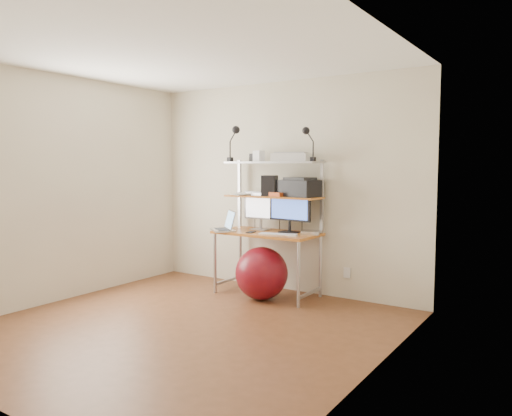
# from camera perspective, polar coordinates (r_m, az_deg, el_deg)

# --- Properties ---
(room) EXTENTS (3.60, 3.60, 3.60)m
(room) POSITION_cam_1_polar(r_m,az_deg,el_deg) (4.56, -8.42, 1.61)
(room) COLOR brown
(room) RESTS_ON ground
(computer_desk) EXTENTS (1.20, 0.60, 1.57)m
(computer_desk) POSITION_cam_1_polar(r_m,az_deg,el_deg) (5.79, 1.60, -0.56)
(computer_desk) COLOR #B96924
(computer_desk) RESTS_ON ground
(desktop) EXTENTS (1.20, 0.60, 0.00)m
(desktop) POSITION_cam_1_polar(r_m,az_deg,el_deg) (5.76, 1.26, -2.74)
(desktop) COLOR #B96924
(desktop) RESTS_ON computer_desk
(mid_shelf) EXTENTS (1.18, 0.34, 0.00)m
(mid_shelf) POSITION_cam_1_polar(r_m,az_deg,el_deg) (5.83, 1.95, 1.41)
(mid_shelf) COLOR #B96924
(mid_shelf) RESTS_ON computer_desk
(top_shelf) EXTENTS (1.18, 0.34, 0.00)m
(top_shelf) POSITION_cam_1_polar(r_m,az_deg,el_deg) (5.82, 1.96, 5.34)
(top_shelf) COLOR #A9A9AE
(top_shelf) RESTS_ON computer_desk
(floor) EXTENTS (3.60, 3.60, 0.00)m
(floor) POSITION_cam_1_polar(r_m,az_deg,el_deg) (4.80, -8.22, -13.45)
(floor) COLOR brown
(floor) RESTS_ON ground
(wall_outlet) EXTENTS (0.08, 0.01, 0.12)m
(wall_outlet) POSITION_cam_1_polar(r_m,az_deg,el_deg) (5.75, 10.36, -7.29)
(wall_outlet) COLOR silver
(wall_outlet) RESTS_ON room
(monitor_silver) EXTENTS (0.45, 0.16, 0.49)m
(monitor_silver) POSITION_cam_1_polar(r_m,az_deg,el_deg) (5.92, 0.55, 0.03)
(monitor_silver) COLOR #ACABB0
(monitor_silver) RESTS_ON desktop
(monitor_black) EXTENTS (0.55, 0.17, 0.55)m
(monitor_black) POSITION_cam_1_polar(r_m,az_deg,el_deg) (5.69, 3.88, -0.06)
(monitor_black) COLOR black
(monitor_black) RESTS_ON desktop
(laptop) EXTENTS (0.44, 0.43, 0.30)m
(laptop) POSITION_cam_1_polar(r_m,az_deg,el_deg) (5.88, -3.43, -2.09)
(laptop) COLOR #B6B5BA
(laptop) RESTS_ON desktop
(keyboard) EXTENTS (0.41, 0.20, 0.01)m
(keyboard) POSITION_cam_1_polar(r_m,az_deg,el_deg) (5.54, 2.41, -2.99)
(keyboard) COLOR silver
(keyboard) RESTS_ON desktop
(mouse) EXTENTS (0.10, 0.07, 0.03)m
(mouse) POSITION_cam_1_polar(r_m,az_deg,el_deg) (5.42, 4.25, -3.11)
(mouse) COLOR silver
(mouse) RESTS_ON desktop
(mac_mini) EXTENTS (0.25, 0.25, 0.04)m
(mac_mini) POSITION_cam_1_polar(r_m,az_deg,el_deg) (5.61, 6.28, -2.79)
(mac_mini) COLOR #B6B5BA
(mac_mini) RESTS_ON desktop
(phone) EXTENTS (0.09, 0.14, 0.01)m
(phone) POSITION_cam_1_polar(r_m,az_deg,el_deg) (5.70, -0.59, -2.78)
(phone) COLOR black
(phone) RESTS_ON desktop
(printer) EXTENTS (0.52, 0.41, 0.22)m
(printer) POSITION_cam_1_polar(r_m,az_deg,el_deg) (5.70, 5.04, 2.34)
(printer) COLOR black
(printer) RESTS_ON mid_shelf
(nas_cube) EXTENTS (0.20, 0.20, 0.24)m
(nas_cube) POSITION_cam_1_polar(r_m,az_deg,el_deg) (5.82, 1.57, 2.58)
(nas_cube) COLOR black
(nas_cube) RESTS_ON mid_shelf
(red_box) EXTENTS (0.19, 0.14, 0.05)m
(red_box) POSITION_cam_1_polar(r_m,az_deg,el_deg) (5.72, 2.45, 1.57)
(red_box) COLOR #BE4A1E
(red_box) RESTS_ON mid_shelf
(scanner) EXTENTS (0.46, 0.36, 0.11)m
(scanner) POSITION_cam_1_polar(r_m,az_deg,el_deg) (5.72, 3.99, 5.85)
(scanner) COLOR silver
(scanner) RESTS_ON top_shelf
(box_white) EXTENTS (0.12, 0.11, 0.13)m
(box_white) POSITION_cam_1_polar(r_m,az_deg,el_deg) (5.87, 0.31, 5.95)
(box_white) COLOR silver
(box_white) RESTS_ON top_shelf
(box_grey) EXTENTS (0.12, 0.12, 0.10)m
(box_grey) POSITION_cam_1_polar(r_m,az_deg,el_deg) (6.03, -0.15, 5.78)
(box_grey) COLOR #2C2C2E
(box_grey) RESTS_ON top_shelf
(clip_lamp_left) EXTENTS (0.17, 0.09, 0.42)m
(clip_lamp_left) POSITION_cam_1_polar(r_m,az_deg,el_deg) (5.99, -2.45, 8.26)
(clip_lamp_left) COLOR black
(clip_lamp_left) RESTS_ON top_shelf
(clip_lamp_right) EXTENTS (0.15, 0.08, 0.38)m
(clip_lamp_right) POSITION_cam_1_polar(r_m,az_deg,el_deg) (5.56, 5.90, 8.17)
(clip_lamp_right) COLOR black
(clip_lamp_right) RESTS_ON top_shelf
(exercise_ball) EXTENTS (0.59, 0.59, 0.59)m
(exercise_ball) POSITION_cam_1_polar(r_m,az_deg,el_deg) (5.65, 0.64, -7.47)
(exercise_ball) COLOR maroon
(exercise_ball) RESTS_ON floor
(paper_stack) EXTENTS (0.31, 0.40, 0.02)m
(paper_stack) POSITION_cam_1_polar(r_m,az_deg,el_deg) (6.04, -1.15, 1.64)
(paper_stack) COLOR white
(paper_stack) RESTS_ON mid_shelf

